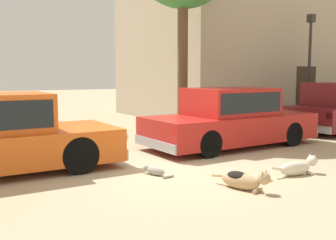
{
  "coord_description": "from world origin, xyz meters",
  "views": [
    {
      "loc": [
        -3.82,
        -6.23,
        1.76
      ],
      "look_at": [
        0.15,
        0.2,
        0.9
      ],
      "focal_mm": 42.09,
      "sensor_mm": 36.0,
      "label": 1
    }
  ],
  "objects_px": {
    "stray_dog_spotted": "(244,180)",
    "street_lamp": "(310,55)",
    "stray_cat": "(155,171)",
    "stray_dog_tan": "(299,167)",
    "parked_sedan_second": "(231,118)"
  },
  "relations": [
    {
      "from": "stray_dog_tan",
      "to": "street_lamp",
      "type": "relative_size",
      "value": 0.27
    },
    {
      "from": "parked_sedan_second",
      "to": "stray_cat",
      "type": "distance_m",
      "value": 3.42
    },
    {
      "from": "stray_dog_spotted",
      "to": "street_lamp",
      "type": "distance_m",
      "value": 9.5
    },
    {
      "from": "stray_dog_tan",
      "to": "stray_cat",
      "type": "bearing_deg",
      "value": 157.09
    },
    {
      "from": "stray_cat",
      "to": "stray_dog_spotted",
      "type": "bearing_deg",
      "value": -177.49
    },
    {
      "from": "street_lamp",
      "to": "stray_dog_spotted",
      "type": "bearing_deg",
      "value": -146.82
    },
    {
      "from": "stray_dog_spotted",
      "to": "stray_dog_tan",
      "type": "distance_m",
      "value": 1.46
    },
    {
      "from": "parked_sedan_second",
      "to": "stray_dog_spotted",
      "type": "bearing_deg",
      "value": -128.16
    },
    {
      "from": "parked_sedan_second",
      "to": "stray_dog_tan",
      "type": "distance_m",
      "value": 3.0
    },
    {
      "from": "stray_dog_tan",
      "to": "stray_cat",
      "type": "distance_m",
      "value": 2.55
    },
    {
      "from": "parked_sedan_second",
      "to": "street_lamp",
      "type": "distance_m",
      "value": 6.07
    },
    {
      "from": "stray_cat",
      "to": "stray_dog_tan",
      "type": "bearing_deg",
      "value": -144.93
    },
    {
      "from": "stray_dog_tan",
      "to": "street_lamp",
      "type": "height_order",
      "value": "street_lamp"
    },
    {
      "from": "stray_dog_spotted",
      "to": "street_lamp",
      "type": "xyz_separation_m",
      "value": [
        7.71,
        5.04,
        2.33
      ]
    },
    {
      "from": "stray_dog_tan",
      "to": "stray_cat",
      "type": "xyz_separation_m",
      "value": [
        -2.17,
        1.34,
        -0.07
      ]
    }
  ]
}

